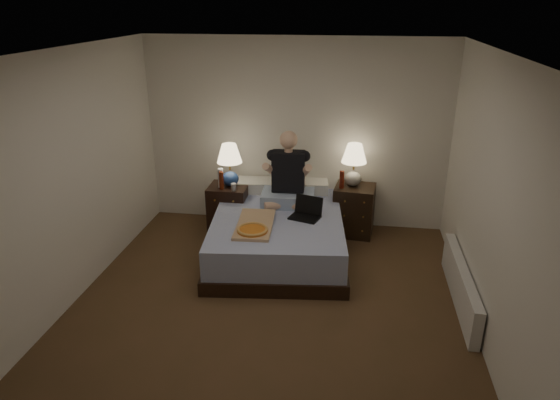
% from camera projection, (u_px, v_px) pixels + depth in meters
% --- Properties ---
extents(floor, '(4.00, 4.50, 0.00)m').
position_uv_depth(floor, '(267.00, 312.00, 5.00)').
color(floor, brown).
rests_on(floor, ground).
extents(ceiling, '(4.00, 4.50, 0.00)m').
position_uv_depth(ceiling, '(264.00, 53.00, 4.06)').
color(ceiling, white).
rests_on(ceiling, ground).
extents(wall_back, '(4.00, 0.00, 2.50)m').
position_uv_depth(wall_back, '(295.00, 134.00, 6.59)').
color(wall_back, silver).
rests_on(wall_back, ground).
extents(wall_front, '(4.00, 0.00, 2.50)m').
position_uv_depth(wall_front, '(185.00, 361.00, 2.47)').
color(wall_front, silver).
rests_on(wall_front, ground).
extents(wall_left, '(0.00, 4.50, 2.50)m').
position_uv_depth(wall_left, '(61.00, 185.00, 4.80)').
color(wall_left, silver).
rests_on(wall_left, ground).
extents(wall_right, '(0.00, 4.50, 2.50)m').
position_uv_depth(wall_right, '(496.00, 209.00, 4.25)').
color(wall_right, silver).
rests_on(wall_right, ground).
extents(bed, '(1.73, 2.18, 0.51)m').
position_uv_depth(bed, '(278.00, 234.00, 6.08)').
color(bed, '#5D71BA').
rests_on(bed, floor).
extents(nightstand_left, '(0.50, 0.45, 0.65)m').
position_uv_depth(nightstand_left, '(229.00, 209.00, 6.61)').
color(nightstand_left, black).
rests_on(nightstand_left, floor).
extents(nightstand_right, '(0.55, 0.51, 0.66)m').
position_uv_depth(nightstand_right, '(354.00, 210.00, 6.56)').
color(nightstand_right, black).
rests_on(nightstand_right, floor).
extents(lamp_left, '(0.35, 0.35, 0.56)m').
position_uv_depth(lamp_left, '(230.00, 165.00, 6.40)').
color(lamp_left, '#26478E').
rests_on(lamp_left, nightstand_left).
extents(lamp_right, '(0.36, 0.36, 0.56)m').
position_uv_depth(lamp_right, '(354.00, 165.00, 6.37)').
color(lamp_right, '#9C9B93').
rests_on(lamp_right, nightstand_right).
extents(water_bottle, '(0.07, 0.07, 0.25)m').
position_uv_depth(water_bottle, '(221.00, 178.00, 6.40)').
color(water_bottle, silver).
rests_on(water_bottle, nightstand_left).
extents(soda_can, '(0.07, 0.07, 0.10)m').
position_uv_depth(soda_can, '(234.00, 187.00, 6.31)').
color(soda_can, beige).
rests_on(soda_can, nightstand_left).
extents(beer_bottle_left, '(0.06, 0.06, 0.23)m').
position_uv_depth(beer_bottle_left, '(221.00, 180.00, 6.35)').
color(beer_bottle_left, '#571D0C').
rests_on(beer_bottle_left, nightstand_left).
extents(beer_bottle_right, '(0.06, 0.06, 0.23)m').
position_uv_depth(beer_bottle_right, '(342.00, 180.00, 6.35)').
color(beer_bottle_right, '#5A180C').
rests_on(beer_bottle_right, nightstand_right).
extents(person, '(0.68, 0.55, 0.93)m').
position_uv_depth(person, '(288.00, 169.00, 6.12)').
color(person, black).
rests_on(person, bed).
extents(laptop, '(0.41, 0.37, 0.24)m').
position_uv_depth(laptop, '(305.00, 209.00, 5.84)').
color(laptop, black).
rests_on(laptop, bed).
extents(pizza_box, '(0.44, 0.78, 0.08)m').
position_uv_depth(pizza_box, '(252.00, 231.00, 5.48)').
color(pizza_box, tan).
rests_on(pizza_box, bed).
extents(radiator, '(0.10, 1.60, 0.40)m').
position_uv_depth(radiator, '(460.00, 285.00, 5.09)').
color(radiator, silver).
rests_on(radiator, floor).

